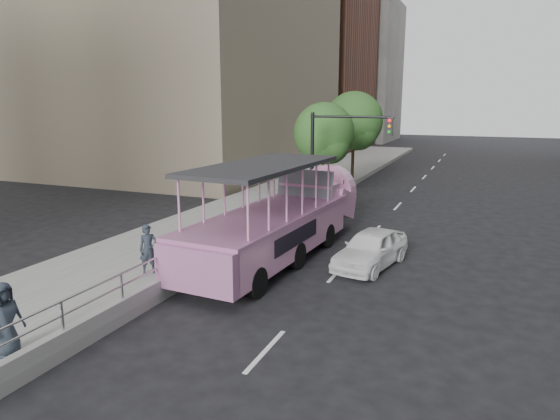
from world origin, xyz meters
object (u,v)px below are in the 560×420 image
object	(u,v)px
pedestrian_far	(4,319)
street_tree_near	(325,136)
car	(371,248)
traffic_signal	(335,147)
pedestrian_near	(148,249)
parking_sign	(293,187)
duck_boat	(282,220)
street_tree_far	(355,123)

from	to	relation	value
pedestrian_far	street_tree_near	bearing A→B (deg)	4.13
car	traffic_signal	bearing A→B (deg)	127.38
pedestrian_near	parking_sign	distance (m)	9.39
duck_boat	traffic_signal	bearing A→B (deg)	91.31
parking_sign	street_tree_near	size ratio (longest dim) A/B	0.50
traffic_signal	street_tree_far	xyz separation A→B (m)	(-1.40, 9.43, 0.81)
traffic_signal	street_tree_near	xyz separation A→B (m)	(-1.60, 3.43, 0.32)
pedestrian_near	street_tree_far	bearing A→B (deg)	38.04
car	street_tree_far	size ratio (longest dim) A/B	0.61
duck_boat	pedestrian_far	size ratio (longest dim) A/B	6.70
traffic_signal	street_tree_far	size ratio (longest dim) A/B	0.81
parking_sign	pedestrian_near	bearing A→B (deg)	-98.22
pedestrian_near	traffic_signal	world-z (taller)	traffic_signal
pedestrian_near	duck_boat	bearing A→B (deg)	9.00
street_tree_far	car	bearing A→B (deg)	-73.51
street_tree_near	traffic_signal	bearing A→B (deg)	-65.02
pedestrian_near	pedestrian_far	world-z (taller)	pedestrian_far
car	street_tree_near	world-z (taller)	street_tree_near
pedestrian_far	parking_sign	distance (m)	14.86
duck_boat	pedestrian_far	bearing A→B (deg)	-103.35
car	traffic_signal	xyz separation A→B (m)	(-3.60, 7.45, 2.83)
parking_sign	car	bearing A→B (deg)	-45.35
street_tree_near	pedestrian_near	bearing A→B (deg)	-93.89
pedestrian_near	traffic_signal	size ratio (longest dim) A/B	0.31
traffic_signal	street_tree_near	bearing A→B (deg)	114.98
car	parking_sign	distance (m)	7.05
traffic_signal	pedestrian_far	bearing A→B (deg)	-97.23
car	street_tree_near	bearing A→B (deg)	127.13
pedestrian_far	parking_sign	bearing A→B (deg)	2.29
car	pedestrian_near	xyz separation A→B (m)	(-6.23, -4.32, 0.44)
car	pedestrian_far	world-z (taller)	pedestrian_far
parking_sign	street_tree_far	size ratio (longest dim) A/B	0.44
duck_boat	street_tree_near	bearing A→B (deg)	99.30
pedestrian_far	street_tree_far	xyz separation A→B (m)	(0.80, 26.75, 3.18)
duck_boat	street_tree_far	size ratio (longest dim) A/B	1.73
car	pedestrian_near	size ratio (longest dim) A/B	2.42
car	street_tree_near	distance (m)	12.46
traffic_signal	street_tree_near	size ratio (longest dim) A/B	0.91
car	duck_boat	bearing A→B (deg)	-170.06
pedestrian_near	street_tree_far	size ratio (longest dim) A/B	0.25
pedestrian_near	traffic_signal	distance (m)	12.30
parking_sign	traffic_signal	bearing A→B (deg)	62.63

